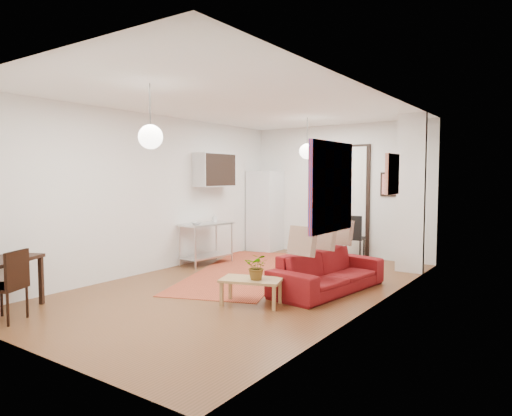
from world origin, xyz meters
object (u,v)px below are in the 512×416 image
Objects in this scene: dining_chair_near at (11,279)px; black_side_chair at (355,233)px; kitchen_counter at (206,238)px; fridge at (265,211)px; dining_chair_far at (11,279)px; sofa at (328,272)px; coffee_table at (251,282)px.

black_side_chair reaches higher than dining_chair_near.
fridge reaches higher than kitchen_counter.
black_side_chair is (1.88, 6.25, 0.06)m from dining_chair_far.
sofa is at bearing 94.86° from black_side_chair.
coffee_table is 1.06× the size of dining_chair_far.
dining_chair_near is (-2.59, -3.51, 0.20)m from sofa.
dining_chair_far is (0.39, -4.09, -0.02)m from kitchen_counter.
dining_chair_near is at bearing 63.61° from black_side_chair.
dining_chair_near is 6.53m from black_side_chair.
dining_chair_far reaches higher than coffee_table.
dining_chair_far is at bearing 0.00° from dining_chair_near.
dining_chair_near reaches higher than sofa.
kitchen_counter is at bearing 33.89° from black_side_chair.
coffee_table is 0.97× the size of black_side_chair.
coffee_table is at bearing 112.28° from dining_chair_near.
dining_chair_near is 0.91× the size of black_side_chair.
fridge is at bearing 158.81° from dining_chair_near.
sofa is 2.16× the size of black_side_chair.
coffee_table is at bearing 82.90° from black_side_chair.
black_side_chair is at bearing 22.49° from sofa.
dining_chair_far reaches higher than kitchen_counter.
fridge is (-2.44, 4.00, 0.63)m from coffee_table.
black_side_chair is (2.27, 0.03, -0.38)m from fridge.
kitchen_counter is 2.16m from fridge.
dining_chair_far is at bearing -88.00° from fridge.
fridge reaches higher than sofa.
dining_chair_far is 6.53m from black_side_chair.
kitchen_counter is (-2.45, 1.88, 0.20)m from coffee_table.
fridge reaches higher than black_side_chair.
dining_chair_far is 0.91× the size of black_side_chair.
sofa is 1.10× the size of fridge.
dining_chair_near is (0.38, -6.21, -0.44)m from fridge.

